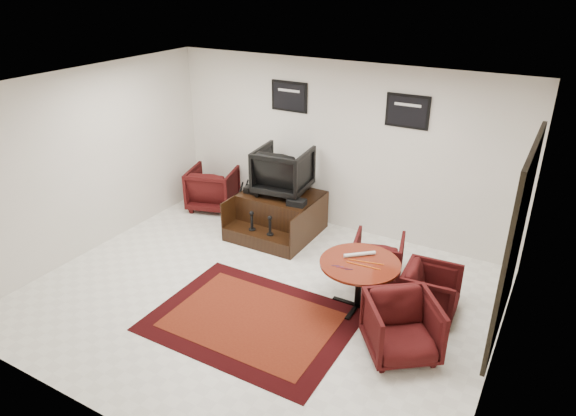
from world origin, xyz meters
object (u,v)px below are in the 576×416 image
at_px(meeting_table, 360,268).
at_px(table_chair_corner, 402,325).
at_px(shine_chair, 283,168).
at_px(shine_podium, 279,215).
at_px(table_chair_window, 431,289).
at_px(armchair_side, 213,186).
at_px(table_chair_back, 378,254).

bearing_deg(meeting_table, table_chair_corner, -37.81).
height_order(shine_chair, meeting_table, shine_chair).
xyz_separation_m(shine_podium, meeting_table, (1.99, -1.36, 0.28)).
bearing_deg(meeting_table, shine_chair, 143.10).
xyz_separation_m(table_chair_window, table_chair_corner, (-0.08, -0.94, 0.04)).
relative_size(armchair_side, meeting_table, 0.83).
distance_m(meeting_table, table_chair_back, 0.88).
bearing_deg(shine_podium, table_chair_back, -14.69).
xyz_separation_m(table_chair_back, table_chair_window, (0.90, -0.50, -0.00)).
distance_m(shine_podium, table_chair_corner, 3.38).
distance_m(shine_podium, table_chair_window, 3.01).
xyz_separation_m(shine_chair, table_chair_back, (1.94, -0.65, -0.74)).
bearing_deg(armchair_side, table_chair_back, 150.96).
distance_m(shine_chair, table_chair_corner, 3.53).
bearing_deg(table_chair_corner, meeting_table, 105.10).
distance_m(shine_podium, table_chair_back, 2.01).
relative_size(shine_chair, table_chair_window, 1.23).
height_order(shine_chair, table_chair_corner, shine_chair).
xyz_separation_m(shine_podium, table_chair_window, (2.84, -1.01, 0.04)).
bearing_deg(table_chair_window, shine_podium, 66.87).
relative_size(armchair_side, table_chair_window, 1.22).
bearing_deg(shine_podium, shine_chair, 90.00).
bearing_deg(meeting_table, armchair_side, 155.76).
height_order(armchair_side, table_chair_back, armchair_side).
bearing_deg(table_chair_window, armchair_side, 70.58).
bearing_deg(shine_podium, table_chair_window, -19.60).
relative_size(shine_podium, meeting_table, 1.29).
bearing_deg(shine_podium, table_chair_corner, -35.30).
distance_m(armchair_side, table_chair_corner, 4.84).
height_order(meeting_table, table_chair_window, table_chair_window).
relative_size(shine_chair, armchair_side, 1.01).
distance_m(shine_chair, table_chair_back, 2.18).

